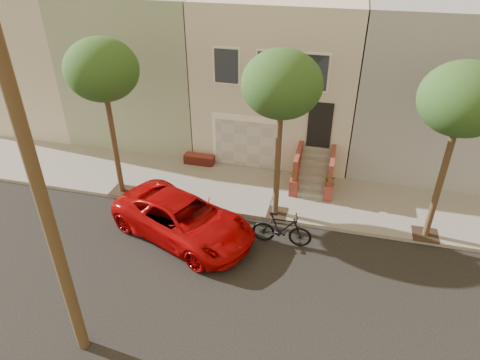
# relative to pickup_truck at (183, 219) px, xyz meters

# --- Properties ---
(ground) EXTENTS (90.00, 90.00, 0.00)m
(ground) POSITION_rel_pickup_truck_xyz_m (1.99, -1.90, -0.75)
(ground) COLOR black
(ground) RESTS_ON ground
(sidewalk) EXTENTS (40.00, 3.70, 0.15)m
(sidewalk) POSITION_rel_pickup_truck_xyz_m (1.99, 3.45, -0.68)
(sidewalk) COLOR gray
(sidewalk) RESTS_ON ground
(house_row) EXTENTS (33.10, 11.70, 7.00)m
(house_row) POSITION_rel_pickup_truck_xyz_m (2.00, 9.28, 2.89)
(house_row) COLOR #B9B29E
(house_row) RESTS_ON sidewalk
(tree_left) EXTENTS (2.70, 2.57, 6.30)m
(tree_left) POSITION_rel_pickup_truck_xyz_m (-3.51, 2.00, 4.50)
(tree_left) COLOR #2D2116
(tree_left) RESTS_ON sidewalk
(tree_mid) EXTENTS (2.70, 2.57, 6.30)m
(tree_mid) POSITION_rel_pickup_truck_xyz_m (2.99, 2.00, 4.50)
(tree_mid) COLOR #2D2116
(tree_mid) RESTS_ON sidewalk
(tree_right) EXTENTS (2.70, 2.57, 6.30)m
(tree_right) POSITION_rel_pickup_truck_xyz_m (8.49, 2.00, 4.50)
(tree_right) COLOR #2D2116
(tree_right) RESTS_ON sidewalk
(pickup_truck) EXTENTS (5.96, 4.35, 1.51)m
(pickup_truck) POSITION_rel_pickup_truck_xyz_m (0.00, 0.00, 0.00)
(pickup_truck) COLOR #A90407
(pickup_truck) RESTS_ON ground
(motorcycle) EXTENTS (2.12, 0.63, 1.27)m
(motorcycle) POSITION_rel_pickup_truck_xyz_m (3.49, 0.42, -0.12)
(motorcycle) COLOR black
(motorcycle) RESTS_ON ground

